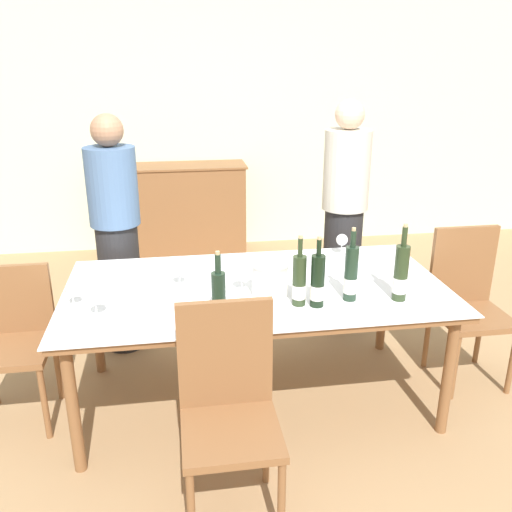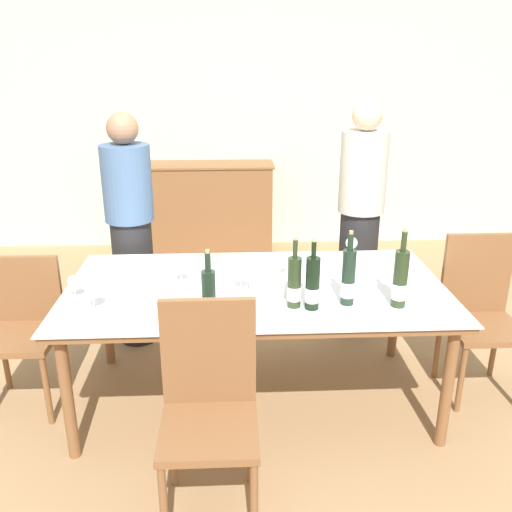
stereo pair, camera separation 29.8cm
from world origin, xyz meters
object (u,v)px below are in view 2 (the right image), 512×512
wine_bottle_0 (348,278)px  wine_glass_4 (74,283)px  person_host (131,233)px  chair_near_front (209,397)px  wine_bottle_4 (400,280)px  wine_glass_2 (92,289)px  wine_bottle_1 (312,285)px  person_guest_left (360,221)px  wine_glass_0 (176,308)px  chair_left_end (22,321)px  wine_bottle_3 (294,283)px  wine_glass_1 (241,274)px  wine_glass_3 (181,267)px  chair_right_end (480,306)px  wine_bottle_2 (209,298)px  dining_table (256,295)px  ice_bucket (267,279)px  sideboard_cabinet (204,208)px  wine_glass_5 (352,244)px

wine_bottle_0 → wine_glass_4: bearing=174.5°
person_host → chair_near_front: bearing=-69.8°
wine_bottle_0 → chair_near_front: (-0.71, -0.53, -0.33)m
wine_bottle_4 → wine_glass_2: bearing=178.9°
wine_bottle_1 → chair_near_front: bearing=-136.9°
wine_bottle_0 → person_guest_left: (0.33, 1.16, -0.04)m
wine_bottle_4 → wine_glass_0: bearing=-171.8°
chair_left_end → person_guest_left: bearing=21.0°
wine_bottle_3 → wine_glass_4: wine_bottle_3 is taller
chair_near_front → wine_glass_2: bearing=138.9°
wine_glass_1 → wine_glass_3: wine_glass_1 is taller
wine_glass_3 → chair_right_end: 1.80m
wine_bottle_2 → wine_glass_0: wine_bottle_2 is taller
person_guest_left → person_host: bearing=-176.1°
chair_right_end → chair_left_end: bearing=-179.8°
dining_table → wine_bottle_2: (-0.25, -0.44, 0.19)m
ice_bucket → wine_glass_1: (-0.14, 0.10, -0.01)m
chair_right_end → person_guest_left: person_guest_left is taller
sideboard_cabinet → chair_left_end: sideboard_cabinet is taller
wine_bottle_2 → wine_glass_2: 0.62m
person_host → wine_bottle_2: bearing=-64.9°
ice_bucket → dining_table: bearing=111.4°
wine_bottle_0 → wine_glass_3: (-0.89, 0.33, -0.05)m
wine_bottle_0 → wine_glass_4: (-1.43, 0.14, -0.05)m
sideboard_cabinet → wine_bottle_4: wine_bottle_4 is taller
wine_bottle_4 → chair_right_end: bearing=31.2°
dining_table → person_host: bearing=136.0°
ice_bucket → wine_glass_5: 0.81m
wine_glass_5 → wine_glass_3: bearing=-161.5°
wine_bottle_0 → person_host: (-1.29, 1.05, -0.07)m
wine_glass_2 → wine_glass_0: bearing=-23.7°
ice_bucket → chair_near_front: bearing=-114.8°
wine_bottle_4 → wine_glass_0: (-1.12, -0.16, -0.05)m
ice_bucket → wine_bottle_4: size_ratio=0.49×
wine_glass_2 → wine_glass_5: bearing=25.1°
sideboard_cabinet → chair_near_front: chair_near_front is taller
wine_glass_0 → person_guest_left: bearing=48.7°
dining_table → chair_near_front: size_ratio=2.17×
wine_bottle_2 → person_host: bearing=115.1°
wine_glass_0 → person_host: size_ratio=0.08×
wine_bottle_3 → wine_glass_3: 0.70m
wine_bottle_3 → wine_glass_4: bearing=172.3°
person_host → wine_bottle_4: bearing=-35.2°
wine_glass_1 → person_guest_left: bearing=47.1°
person_host → wine_glass_0: bearing=-71.4°
wine_bottle_2 → chair_left_end: bearing=155.0°
wine_glass_0 → wine_bottle_4: bearing=8.2°
wine_glass_4 → dining_table: bearing=6.8°
wine_bottle_2 → chair_right_end: size_ratio=0.39×
wine_glass_4 → wine_glass_1: bearing=4.8°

